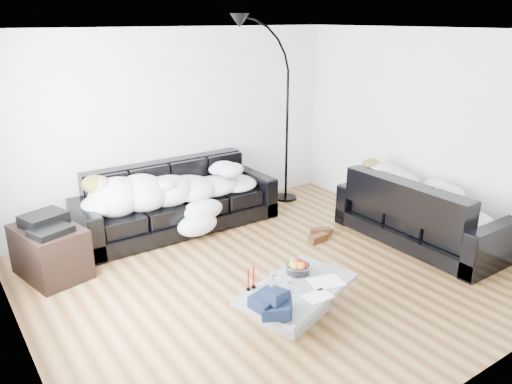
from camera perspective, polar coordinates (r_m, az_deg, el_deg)
ground at (r=5.62m, az=1.76°, el=-9.53°), size 5.00×5.00×0.00m
wall_back at (r=7.00m, az=-9.19°, el=7.47°), size 5.00×0.02×2.60m
wall_left at (r=4.22m, az=-26.58°, el=-2.40°), size 0.02×4.50×2.60m
wall_right at (r=6.87m, az=19.05°, el=6.42°), size 0.02×4.50×2.60m
ceiling at (r=4.92m, az=2.09°, el=18.01°), size 5.00×5.00×0.00m
sofa_back at (r=6.73m, az=-8.91°, el=-0.69°), size 2.66×0.92×0.87m
sofa_right at (r=6.58m, az=18.34°, el=-2.01°), size 0.91×2.11×0.86m
sleeper_back at (r=6.62m, az=-8.81°, el=0.90°), size 2.25×0.78×0.45m
sleeper_right at (r=6.51m, az=18.53°, el=-0.26°), size 0.76×1.81×0.44m
teal_cushion at (r=6.83m, az=13.98°, el=1.78°), size 0.42×0.38×0.20m
coffee_table at (r=4.85m, az=4.72°, el=-12.44°), size 1.30×0.99×0.34m
fruit_bowl at (r=4.96m, az=4.83°, el=-8.46°), size 0.26×0.26×0.14m
wine_glass_a at (r=4.70m, az=1.92°, el=-9.81°), size 0.10×0.10×0.18m
wine_glass_b at (r=4.58m, az=1.90°, el=-10.80°), size 0.08×0.08×0.16m
wine_glass_c at (r=4.63m, az=3.97°, el=-10.52°), size 0.07×0.07×0.15m
candle_left at (r=4.64m, az=-0.90°, el=-10.00°), size 0.04×0.04×0.22m
candle_right at (r=4.67m, az=-0.28°, el=-9.70°), size 0.05×0.05×0.23m
newspaper_a at (r=4.86m, az=8.03°, el=-10.11°), size 0.36×0.30×0.01m
newspaper_b at (r=4.62m, az=7.07°, el=-11.72°), size 0.25×0.18×0.01m
navy_jacket at (r=4.29m, az=1.94°, el=-11.84°), size 0.42×0.40×0.16m
shoes at (r=6.53m, az=7.25°, el=-4.87°), size 0.50×0.39×0.10m
av_cabinet at (r=5.95m, az=-22.45°, el=-6.32°), size 0.74×0.93×0.57m
stereo at (r=5.82m, az=-22.89°, el=-3.19°), size 0.52×0.46×0.13m
floor_lamp at (r=7.58m, az=3.58°, el=7.90°), size 0.95×0.69×2.42m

